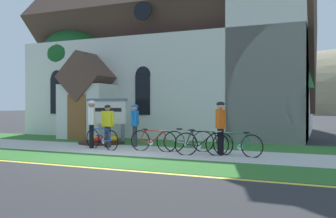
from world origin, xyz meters
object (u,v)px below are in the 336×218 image
object	(u,v)px
roadside_conifer	(284,36)
church_sign	(107,113)
cyclist_in_yellow_jersey	(92,120)
yard_deciduous_tree	(81,58)
bicycle_black	(188,141)
cyclist_in_green_jersey	(221,123)
cyclist_in_white_jersey	(135,122)
bicycle_orange	(153,140)
bicycle_white	(201,143)
cyclist_in_red_jersey	(108,123)
bicycle_green	(237,144)
bicycle_red	(102,139)

from	to	relation	value
roadside_conifer	church_sign	bearing A→B (deg)	-140.40
cyclist_in_yellow_jersey	yard_deciduous_tree	bearing A→B (deg)	128.80
roadside_conifer	bicycle_black	bearing A→B (deg)	-109.63
cyclist_in_green_jersey	cyclist_in_yellow_jersey	bearing A→B (deg)	-178.49
cyclist_in_white_jersey	yard_deciduous_tree	world-z (taller)	yard_deciduous_tree
bicycle_orange	cyclist_in_green_jersey	xyz separation A→B (m)	(2.39, 0.07, 0.64)
bicycle_white	cyclist_in_red_jersey	xyz separation A→B (m)	(-3.94, 0.70, 0.56)
cyclist_in_green_jersey	church_sign	bearing A→B (deg)	161.92
bicycle_green	cyclist_in_red_jersey	world-z (taller)	cyclist_in_red_jersey
bicycle_green	yard_deciduous_tree	bearing A→B (deg)	149.18
cyclist_in_red_jersey	bicycle_orange	bearing A→B (deg)	-9.48
church_sign	bicycle_black	world-z (taller)	church_sign
church_sign	cyclist_in_green_jersey	world-z (taller)	church_sign
bicycle_white	yard_deciduous_tree	world-z (taller)	yard_deciduous_tree
bicycle_black	cyclist_in_white_jersey	world-z (taller)	cyclist_in_white_jersey
cyclist_in_white_jersey	yard_deciduous_tree	bearing A→B (deg)	140.37
bicycle_green	cyclist_in_white_jersey	size ratio (longest dim) A/B	1.03
bicycle_red	cyclist_in_red_jersey	distance (m)	0.81
bicycle_black	cyclist_in_yellow_jersey	xyz separation A→B (m)	(-3.68, -0.45, 0.69)
bicycle_red	cyclist_in_white_jersey	bearing A→B (deg)	59.03
cyclist_in_yellow_jersey	bicycle_orange	bearing A→B (deg)	1.27
bicycle_white	bicycle_green	bearing A→B (deg)	14.45
bicycle_red	cyclist_in_green_jersey	bearing A→B (deg)	3.93
cyclist_in_white_jersey	cyclist_in_yellow_jersey	bearing A→B (deg)	-141.20
bicycle_black	yard_deciduous_tree	world-z (taller)	yard_deciduous_tree
bicycle_red	yard_deciduous_tree	world-z (taller)	yard_deciduous_tree
bicycle_red	bicycle_orange	distance (m)	1.97
church_sign	bicycle_red	xyz separation A→B (m)	(1.11, -2.08, -0.88)
bicycle_orange	cyclist_in_yellow_jersey	size ratio (longest dim) A/B	0.97
bicycle_orange	yard_deciduous_tree	distance (m)	10.54
cyclist_in_green_jersey	yard_deciduous_tree	xyz separation A→B (m)	(-9.94, 6.13, 3.32)
bicycle_black	bicycle_white	xyz separation A→B (m)	(0.71, -0.76, 0.01)
church_sign	cyclist_in_yellow_jersey	xyz separation A→B (m)	(0.54, -1.91, -0.20)
bicycle_white	bicycle_black	bearing A→B (deg)	133.29
roadside_conifer	bicycle_green	bearing A→B (deg)	-95.30
bicycle_green	roadside_conifer	distance (m)	8.84
bicycle_red	cyclist_in_yellow_jersey	size ratio (longest dim) A/B	0.95
bicycle_white	cyclist_in_red_jersey	size ratio (longest dim) A/B	1.03
cyclist_in_yellow_jersey	bicycle_white	bearing A→B (deg)	-3.94
roadside_conifer	yard_deciduous_tree	xyz separation A→B (m)	(-11.22, -1.22, -0.67)
bicycle_green	cyclist_in_green_jersey	world-z (taller)	cyclist_in_green_jersey
bicycle_orange	bicycle_white	world-z (taller)	bicycle_white
bicycle_green	cyclist_in_white_jersey	xyz separation A→B (m)	(-4.21, 1.05, 0.58)
cyclist_in_red_jersey	yard_deciduous_tree	distance (m)	8.71
cyclist_in_red_jersey	yard_deciduous_tree	size ratio (longest dim) A/B	0.27
bicycle_black	yard_deciduous_tree	bearing A→B (deg)	146.33
bicycle_green	cyclist_in_red_jersey	distance (m)	5.09
bicycle_red	cyclist_in_red_jersey	world-z (taller)	cyclist_in_red_jersey
cyclist_in_green_jersey	cyclist_in_red_jersey	world-z (taller)	cyclist_in_green_jersey
cyclist_in_green_jersey	cyclist_in_white_jersey	world-z (taller)	cyclist_in_green_jersey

